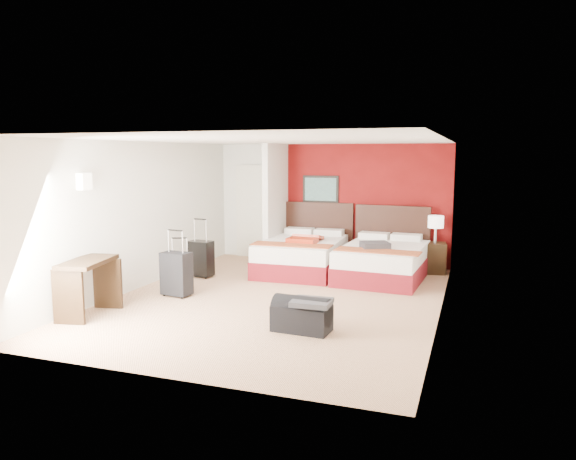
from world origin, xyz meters
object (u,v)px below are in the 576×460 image
at_px(nightstand, 434,258).
at_px(table_lamp, 436,229).
at_px(red_suitcase_open, 305,239).
at_px(desk, 89,288).
at_px(suitcase_black, 201,260).
at_px(bed_right, 383,262).
at_px(suitcase_charcoal, 177,275).
at_px(bed_left, 302,256).
at_px(suitcase_navy, 180,276).
at_px(duffel_bag, 302,317).

bearing_deg(nightstand, table_lamp, 0.00).
distance_m(red_suitcase_open, desk, 4.22).
bearing_deg(suitcase_black, bed_right, 23.32).
distance_m(red_suitcase_open, suitcase_black, 2.02).
distance_m(red_suitcase_open, nightstand, 2.53).
distance_m(nightstand, suitcase_charcoal, 4.95).
relative_size(bed_right, desk, 2.11).
distance_m(bed_right, suitcase_black, 3.38).
relative_size(bed_left, suitcase_charcoal, 3.03).
distance_m(bed_left, suitcase_navy, 2.60).
bearing_deg(nightstand, desk, -141.86).
distance_m(table_lamp, suitcase_charcoal, 4.98).
bearing_deg(desk, duffel_bag, -4.90).
height_order(nightstand, desk, desk).
relative_size(bed_left, table_lamp, 3.95).
height_order(bed_right, desk, desk).
relative_size(table_lamp, suitcase_charcoal, 0.77).
bearing_deg(bed_right, desk, -130.65).
xyz_separation_m(suitcase_charcoal, duffel_bag, (2.46, -1.00, -0.15)).
bearing_deg(suitcase_charcoal, bed_left, 67.07).
height_order(table_lamp, duffel_bag, table_lamp).
height_order(suitcase_navy, desk, desk).
bearing_deg(desk, bed_left, 50.73).
bearing_deg(suitcase_charcoal, desk, -107.09).
height_order(nightstand, duffel_bag, nightstand).
relative_size(suitcase_charcoal, suitcase_navy, 1.23).
bearing_deg(suitcase_black, duffel_bag, -33.95).
bearing_deg(duffel_bag, nightstand, 75.21).
height_order(nightstand, suitcase_black, suitcase_black).
distance_m(bed_left, red_suitcase_open, 0.39).
xyz_separation_m(bed_right, table_lamp, (0.86, 0.83, 0.55)).
bearing_deg(red_suitcase_open, bed_right, 2.39).
height_order(table_lamp, desk, table_lamp).
xyz_separation_m(bed_right, suitcase_black, (-3.24, -0.97, 0.02)).
relative_size(table_lamp, duffel_bag, 0.71).
bearing_deg(bed_right, suitcase_black, -159.98).
xyz_separation_m(red_suitcase_open, desk, (-2.06, -3.67, -0.27)).
height_order(suitcase_black, suitcase_navy, suitcase_black).
distance_m(suitcase_charcoal, suitcase_navy, 0.25).
xyz_separation_m(bed_left, table_lamp, (2.46, 0.75, 0.54)).
bearing_deg(bed_left, duffel_bag, -74.26).
relative_size(red_suitcase_open, duffel_bag, 1.01).
distance_m(nightstand, table_lamp, 0.56).
height_order(bed_left, suitcase_charcoal, suitcase_charcoal).
relative_size(red_suitcase_open, nightstand, 1.28).
distance_m(table_lamp, suitcase_navy, 4.89).
relative_size(red_suitcase_open, suitcase_navy, 1.36).
bearing_deg(red_suitcase_open, duffel_bag, -71.54).
distance_m(bed_right, suitcase_charcoal, 3.76).
bearing_deg(suitcase_black, bed_left, 39.26).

